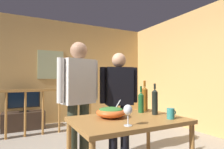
% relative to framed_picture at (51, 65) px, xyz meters
% --- Properties ---
extents(back_wall, '(5.06, 0.10, 2.74)m').
position_rel_framed_picture_xyz_m(back_wall, '(0.31, 0.06, -0.17)').
color(back_wall, tan).
rests_on(back_wall, ground_plane).
extents(side_wall_right, '(0.10, 4.37, 2.74)m').
position_rel_framed_picture_xyz_m(side_wall_right, '(2.84, -1.98, -0.17)').
color(side_wall_right, tan).
rests_on(side_wall_right, ground_plane).
extents(framed_picture, '(0.65, 0.03, 0.74)m').
position_rel_framed_picture_xyz_m(framed_picture, '(0.00, 0.00, 0.00)').
color(framed_picture, '#A4AC7F').
extents(stair_railing, '(2.78, 0.10, 1.00)m').
position_rel_framed_picture_xyz_m(stair_railing, '(-0.24, -0.90, -0.94)').
color(stair_railing, '#9E6B33').
rests_on(stair_railing, ground_plane).
extents(tv_console, '(0.90, 0.40, 0.41)m').
position_rel_framed_picture_xyz_m(tv_console, '(-0.63, -0.29, -1.34)').
color(tv_console, '#38281E').
rests_on(tv_console, ground_plane).
extents(flat_screen_tv, '(0.68, 0.12, 0.51)m').
position_rel_framed_picture_xyz_m(flat_screen_tv, '(-0.63, -0.32, -0.84)').
color(flat_screen_tv, black).
rests_on(flat_screen_tv, tv_console).
extents(serving_table, '(1.15, 0.77, 0.75)m').
position_rel_framed_picture_xyz_m(serving_table, '(0.27, -3.37, -0.87)').
color(serving_table, '#9E6B33').
rests_on(serving_table, ground_plane).
extents(salad_bowl, '(0.31, 0.31, 0.19)m').
position_rel_framed_picture_xyz_m(salad_bowl, '(0.12, -3.25, -0.72)').
color(salad_bowl, '#DB5B23').
rests_on(salad_bowl, serving_table).
extents(wine_glass, '(0.08, 0.08, 0.19)m').
position_rel_framed_picture_xyz_m(wine_glass, '(0.10, -3.62, -0.65)').
color(wine_glass, silver).
rests_on(wine_glass, serving_table).
extents(wine_bottle_dark, '(0.07, 0.07, 0.36)m').
position_rel_framed_picture_xyz_m(wine_bottle_dark, '(0.65, -3.34, -0.63)').
color(wine_bottle_dark, black).
rests_on(wine_bottle_dark, serving_table).
extents(wine_bottle_amber, '(0.08, 0.08, 0.39)m').
position_rel_framed_picture_xyz_m(wine_bottle_amber, '(0.71, -3.06, -0.62)').
color(wine_bottle_amber, brown).
rests_on(wine_bottle_amber, serving_table).
extents(wine_bottle_green, '(0.07, 0.07, 0.33)m').
position_rel_framed_picture_xyz_m(wine_bottle_green, '(0.58, -3.16, -0.65)').
color(wine_bottle_green, '#1E5628').
rests_on(wine_bottle_green, serving_table).
extents(mug_teal, '(0.11, 0.08, 0.11)m').
position_rel_framed_picture_xyz_m(mug_teal, '(0.64, -3.59, -0.73)').
color(mug_teal, teal).
rests_on(mug_teal, serving_table).
extents(person_standing_left, '(0.59, 0.31, 1.66)m').
position_rel_framed_picture_xyz_m(person_standing_left, '(-0.04, -2.62, -0.55)').
color(person_standing_left, '#2D3323').
rests_on(person_standing_left, ground_plane).
extents(person_standing_right, '(0.57, 0.31, 1.55)m').
position_rel_framed_picture_xyz_m(person_standing_right, '(0.58, -2.62, -0.63)').
color(person_standing_right, black).
rests_on(person_standing_right, ground_plane).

